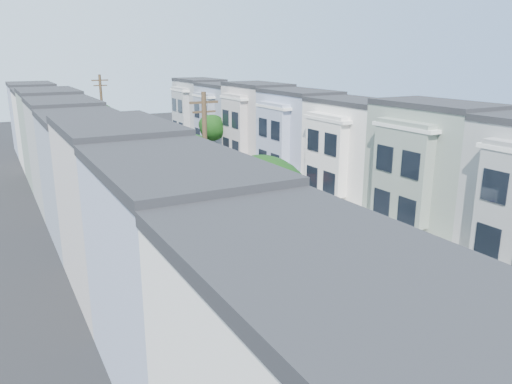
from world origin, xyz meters
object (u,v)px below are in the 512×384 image
(parked_right_a, at_px, (511,296))
(utility_pole_far, at_px, (104,126))
(tree_e, at_px, (96,125))
(parked_right_d, at_px, (207,158))
(tree_c, at_px, (186,172))
(parked_right_c, at_px, (259,181))
(lead_sedan, at_px, (242,193))
(tree_a, at_px, (437,338))
(tree_far_r, at_px, (212,128))
(parked_left_d, at_px, (181,216))
(tree_d, at_px, (132,141))
(utility_pole_near, at_px, (206,184))
(parked_right_b, at_px, (418,254))
(parked_left_b, at_px, (325,328))
(tree_b, at_px, (259,208))
(fedex_truck, at_px, (325,225))
(parked_left_c, at_px, (245,267))

(parked_right_a, bearing_deg, utility_pole_far, 103.59)
(tree_e, distance_m, parked_right_d, 12.35)
(tree_c, xyz_separation_m, parked_right_c, (11.20, 11.22, -4.39))
(tree_c, distance_m, lead_sedan, 12.39)
(utility_pole_far, relative_size, parked_right_a, 2.06)
(tree_a, relative_size, tree_far_r, 1.29)
(lead_sedan, distance_m, parked_right_c, 4.28)
(tree_a, distance_m, parked_right_a, 12.85)
(utility_pole_far, distance_m, parked_left_d, 18.39)
(tree_d, distance_m, utility_pole_far, 10.64)
(utility_pole_near, distance_m, parked_right_b, 13.17)
(parked_left_b, xyz_separation_m, parked_right_b, (9.80, 4.18, -0.06))
(tree_e, relative_size, parked_left_b, 1.47)
(parked_right_b, bearing_deg, parked_left_d, 120.23)
(utility_pole_far, bearing_deg, tree_e, 90.03)
(tree_b, xyz_separation_m, parked_right_c, (11.20, 20.36, -4.65))
(utility_pole_near, xyz_separation_m, parked_right_c, (11.20, 14.29, -4.39))
(fedex_truck, distance_m, parked_right_a, 11.47)
(tree_b, xyz_separation_m, tree_e, (0.00, 35.77, -0.59))
(parked_right_b, bearing_deg, parked_right_d, 84.26)
(tree_far_r, relative_size, parked_left_d, 1.33)
(lead_sedan, height_order, parked_left_d, lead_sedan)
(lead_sedan, relative_size, parked_left_c, 1.44)
(tree_d, distance_m, parked_right_d, 16.50)
(tree_e, bearing_deg, tree_far_r, -1.18)
(tree_c, distance_m, parked_right_d, 26.41)
(tree_c, bearing_deg, lead_sedan, 46.06)
(tree_a, xyz_separation_m, parked_right_d, (11.20, 42.92, -3.77))
(tree_d, distance_m, utility_pole_near, 15.36)
(tree_d, bearing_deg, parked_right_c, -5.46)
(utility_pole_far, bearing_deg, tree_far_r, 14.56)
(tree_d, bearing_deg, utility_pole_near, -89.99)
(parked_right_b, bearing_deg, tree_a, -141.07)
(parked_right_b, height_order, parked_right_d, parked_right_b)
(tree_far_r, distance_m, lead_sedan, 18.95)
(tree_c, relative_size, tree_e, 1.05)
(fedex_truck, relative_size, parked_right_a, 1.16)
(utility_pole_near, bearing_deg, parked_right_d, 67.14)
(tree_b, bearing_deg, parked_right_c, 61.18)
(utility_pole_near, bearing_deg, tree_a, -90.01)
(tree_b, bearing_deg, utility_pole_near, 89.98)
(utility_pole_near, bearing_deg, parked_right_c, 51.91)
(parked_left_b, bearing_deg, parked_right_c, 66.80)
(tree_d, bearing_deg, parked_right_a, -67.22)
(parked_right_a, bearing_deg, parked_left_d, 113.53)
(parked_right_a, xyz_separation_m, parked_right_d, (0.00, 37.88, -0.01))
(parked_right_b, bearing_deg, tree_c, 137.54)
(tree_far_r, xyz_separation_m, utility_pole_near, (-13.20, -29.43, 1.56))
(utility_pole_far, bearing_deg, parked_left_b, -87.74)
(parked_right_b, bearing_deg, parked_left_c, 155.30)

